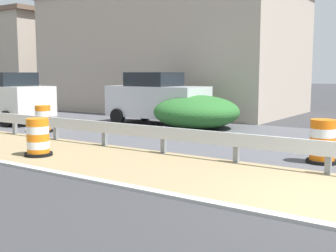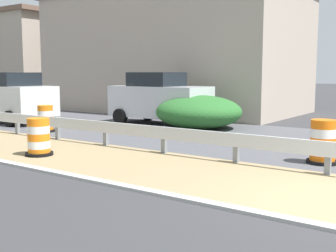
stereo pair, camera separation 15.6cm
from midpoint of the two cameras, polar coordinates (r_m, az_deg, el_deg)
curb_near_edge at (r=6.35m, az=20.65°, el=-12.63°), size 0.20×120.00×0.11m
guardrail_median at (r=9.67m, az=14.98°, el=-2.56°), size 0.18×41.82×0.71m
traffic_barrel_nearest at (r=10.57m, az=20.37°, el=-2.26°), size 0.72×0.72×1.03m
traffic_barrel_close at (r=11.36m, az=-16.50°, el=-1.65°), size 0.70×0.70×0.96m
traffic_barrel_mid at (r=15.86m, az=-15.78°, el=0.77°), size 0.67×0.67×0.95m
car_trailing_far_lane at (r=19.40m, az=-20.20°, el=3.59°), size 2.17×4.39×2.12m
car_distant_a at (r=17.49m, az=-0.91°, el=3.69°), size 2.12×4.15×2.13m
roadside_shop_near at (r=24.00m, az=0.92°, el=9.90°), size 7.60×14.12×6.52m
roadside_shop_far at (r=37.64m, az=-20.60°, el=8.32°), size 8.71×16.32×6.36m
utility_pole_near at (r=21.21m, az=-2.77°, el=14.64°), size 0.24×1.80×9.45m
bush_roadside at (r=16.21m, az=4.41°, el=1.89°), size 3.26×3.26×1.27m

